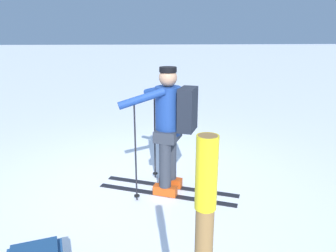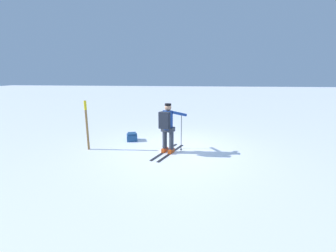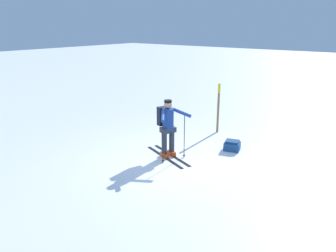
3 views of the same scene
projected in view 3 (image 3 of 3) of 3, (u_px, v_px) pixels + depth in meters
ground_plane at (173, 161)px, 8.94m from camera, size 80.00×80.00×0.00m
skier at (167, 125)px, 8.99m from camera, size 1.08×1.83×1.62m
dropped_backpack at (232, 146)px, 9.65m from camera, size 0.51×0.54×0.30m
trail_marker at (218, 105)px, 11.01m from camera, size 0.09×0.09×1.68m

